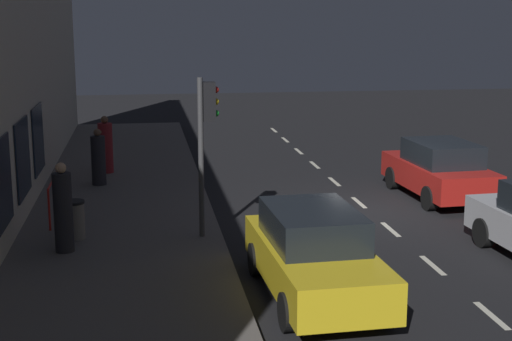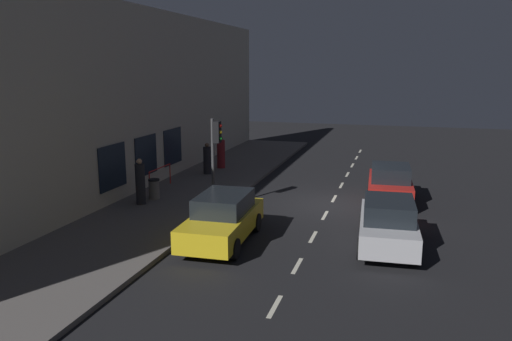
{
  "view_description": "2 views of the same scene",
  "coord_description": "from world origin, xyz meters",
  "px_view_note": "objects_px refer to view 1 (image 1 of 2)",
  "views": [
    {
      "loc": [
        5.71,
        17.88,
        4.95
      ],
      "look_at": [
        3.16,
        1.38,
        1.47
      ],
      "focal_mm": 52.71,
      "sensor_mm": 36.0,
      "label": 1
    },
    {
      "loc": [
        -2.69,
        20.12,
        5.62
      ],
      "look_at": [
        2.59,
        2.21,
        1.74
      ],
      "focal_mm": 35.13,
      "sensor_mm": 36.0,
      "label": 2
    }
  ],
  "objects_px": {
    "parked_car_2": "(314,254)",
    "pedestrian_2": "(63,211)",
    "pedestrian_0": "(98,159)",
    "trash_bin": "(74,220)",
    "pedestrian_1": "(106,147)",
    "parked_car_0": "(439,170)",
    "traffic_light": "(206,124)"
  },
  "relations": [
    {
      "from": "pedestrian_0",
      "to": "parked_car_0",
      "type": "bearing_deg",
      "value": 54.4
    },
    {
      "from": "trash_bin",
      "to": "pedestrian_1",
      "type": "bearing_deg",
      "value": -93.25
    },
    {
      "from": "parked_car_0",
      "to": "parked_car_2",
      "type": "xyz_separation_m",
      "value": [
        5.06,
        6.67,
        0.0
      ]
    },
    {
      "from": "parked_car_0",
      "to": "pedestrian_1",
      "type": "relative_size",
      "value": 2.35
    },
    {
      "from": "trash_bin",
      "to": "parked_car_2",
      "type": "bearing_deg",
      "value": 139.81
    },
    {
      "from": "traffic_light",
      "to": "pedestrian_1",
      "type": "relative_size",
      "value": 1.98
    },
    {
      "from": "pedestrian_1",
      "to": "parked_car_2",
      "type": "bearing_deg",
      "value": -105.01
    },
    {
      "from": "pedestrian_0",
      "to": "pedestrian_2",
      "type": "bearing_deg",
      "value": -24.47
    },
    {
      "from": "pedestrian_0",
      "to": "pedestrian_1",
      "type": "height_order",
      "value": "pedestrian_1"
    },
    {
      "from": "pedestrian_0",
      "to": "parked_car_2",
      "type": "bearing_deg",
      "value": 3.89
    },
    {
      "from": "traffic_light",
      "to": "trash_bin",
      "type": "relative_size",
      "value": 4.12
    },
    {
      "from": "pedestrian_1",
      "to": "trash_bin",
      "type": "relative_size",
      "value": 2.08
    },
    {
      "from": "parked_car_0",
      "to": "pedestrian_0",
      "type": "distance_m",
      "value": 9.57
    },
    {
      "from": "pedestrian_0",
      "to": "trash_bin",
      "type": "bearing_deg",
      "value": -23.7
    },
    {
      "from": "pedestrian_2",
      "to": "trash_bin",
      "type": "bearing_deg",
      "value": -52.42
    },
    {
      "from": "traffic_light",
      "to": "pedestrian_1",
      "type": "bearing_deg",
      "value": -71.04
    },
    {
      "from": "pedestrian_0",
      "to": "pedestrian_2",
      "type": "distance_m",
      "value": 6.24
    },
    {
      "from": "parked_car_2",
      "to": "parked_car_0",
      "type": "bearing_deg",
      "value": -129.43
    },
    {
      "from": "pedestrian_0",
      "to": "trash_bin",
      "type": "xyz_separation_m",
      "value": [
        0.26,
        5.33,
        -0.31
      ]
    },
    {
      "from": "pedestrian_0",
      "to": "pedestrian_2",
      "type": "xyz_separation_m",
      "value": [
        0.39,
        6.23,
        0.13
      ]
    },
    {
      "from": "parked_car_2",
      "to": "pedestrian_0",
      "type": "height_order",
      "value": "pedestrian_0"
    },
    {
      "from": "parked_car_0",
      "to": "trash_bin",
      "type": "distance_m",
      "value": 9.95
    },
    {
      "from": "parked_car_2",
      "to": "pedestrian_0",
      "type": "xyz_separation_m",
      "value": [
        4.2,
        -9.1,
        0.1
      ]
    },
    {
      "from": "parked_car_0",
      "to": "trash_bin",
      "type": "relative_size",
      "value": 4.88
    },
    {
      "from": "parked_car_0",
      "to": "pedestrian_1",
      "type": "xyz_separation_m",
      "value": [
        9.12,
        -4.12,
        0.16
      ]
    },
    {
      "from": "parked_car_2",
      "to": "pedestrian_1",
      "type": "relative_size",
      "value": 2.48
    },
    {
      "from": "traffic_light",
      "to": "pedestrian_1",
      "type": "xyz_separation_m",
      "value": [
        2.49,
        -7.25,
        -1.69
      ]
    },
    {
      "from": "parked_car_2",
      "to": "pedestrian_2",
      "type": "relative_size",
      "value": 2.34
    },
    {
      "from": "pedestrian_0",
      "to": "pedestrian_2",
      "type": "relative_size",
      "value": 0.87
    },
    {
      "from": "pedestrian_0",
      "to": "trash_bin",
      "type": "height_order",
      "value": "pedestrian_0"
    },
    {
      "from": "pedestrian_0",
      "to": "trash_bin",
      "type": "distance_m",
      "value": 5.35
    },
    {
      "from": "parked_car_0",
      "to": "pedestrian_2",
      "type": "bearing_deg",
      "value": -161.51
    }
  ]
}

